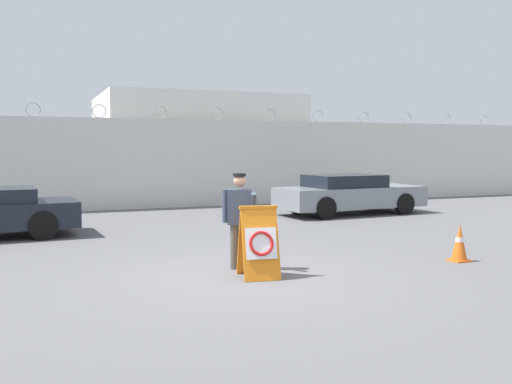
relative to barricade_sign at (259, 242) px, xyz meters
name	(u,v)px	position (x,y,z in m)	size (l,w,h in m)	color
ground_plane	(242,275)	(-0.20, 0.23, -0.59)	(90.00, 90.00, 0.00)	#5B5B5E
perimeter_wall	(131,164)	(-0.20, 11.38, 0.98)	(36.00, 0.30, 3.58)	silver
building_block	(195,147)	(3.19, 15.39, 1.55)	(7.90, 6.39, 4.28)	silver
barricade_sign	(259,242)	(0.00, 0.00, 0.00)	(0.69, 0.75, 1.18)	orange
security_guard	(240,217)	(-0.07, 0.73, 0.34)	(0.58, 0.55, 1.68)	#514C42
traffic_cone_near	(460,243)	(4.00, -0.13, -0.24)	(0.34, 0.34, 0.70)	orange
parked_car_far_side	(349,194)	(6.01, 7.24, 0.06)	(4.91, 2.16, 1.27)	black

